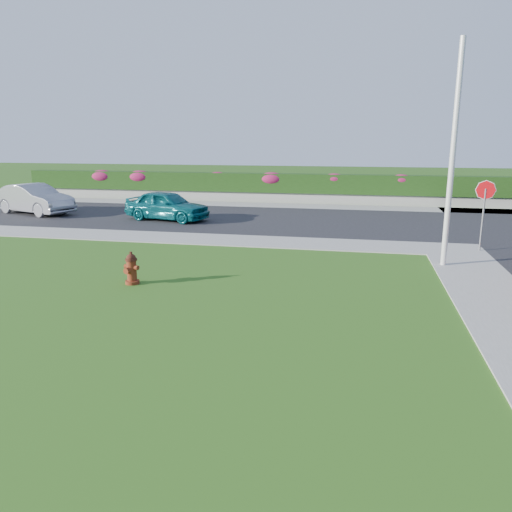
% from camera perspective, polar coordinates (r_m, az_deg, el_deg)
% --- Properties ---
extents(ground, '(120.00, 120.00, 0.00)m').
position_cam_1_polar(ground, '(10.18, -10.85, -8.52)').
color(ground, black).
rests_on(ground, ground).
extents(street_far, '(26.00, 8.00, 0.04)m').
position_cam_1_polar(street_far, '(24.60, -9.31, 4.47)').
color(street_far, black).
rests_on(street_far, ground).
extents(sidewalk_far, '(24.00, 2.00, 0.04)m').
position_cam_1_polar(sidewalk_far, '(20.53, -16.88, 2.32)').
color(sidewalk_far, gray).
rests_on(sidewalk_far, ground).
extents(curb_corner, '(2.00, 2.00, 0.04)m').
position_cam_1_polar(curb_corner, '(18.38, 21.64, 0.70)').
color(curb_corner, gray).
rests_on(curb_corner, ground).
extents(sidewalk_beyond, '(34.00, 2.00, 0.04)m').
position_cam_1_polar(sidewalk_beyond, '(28.34, 1.95, 5.80)').
color(sidewalk_beyond, gray).
rests_on(sidewalk_beyond, ground).
extents(retaining_wall, '(34.00, 0.40, 0.60)m').
position_cam_1_polar(retaining_wall, '(29.78, 2.44, 6.70)').
color(retaining_wall, gray).
rests_on(retaining_wall, ground).
extents(hedge, '(32.00, 0.90, 1.10)m').
position_cam_1_polar(hedge, '(29.79, 2.49, 8.35)').
color(hedge, black).
rests_on(hedge, retaining_wall).
extents(fire_hydrant, '(0.45, 0.43, 0.86)m').
position_cam_1_polar(fire_hydrant, '(13.46, -14.05, -1.42)').
color(fire_hydrant, '#58200D').
rests_on(fire_hydrant, ground).
extents(sedan_teal, '(4.24, 2.47, 1.35)m').
position_cam_1_polar(sedan_teal, '(23.42, -10.14, 5.72)').
color(sedan_teal, '#0D5D64').
rests_on(sedan_teal, street_far).
extents(sedan_silver, '(4.72, 2.93, 1.47)m').
position_cam_1_polar(sedan_silver, '(27.38, -24.01, 5.98)').
color(sedan_silver, '#95969C').
rests_on(sedan_silver, street_far).
extents(utility_pole, '(0.16, 0.16, 6.44)m').
position_cam_1_polar(utility_pole, '(15.56, 21.55, 10.51)').
color(utility_pole, silver).
rests_on(utility_pole, ground).
extents(stop_sign, '(0.66, 0.06, 2.40)m').
position_cam_1_polar(stop_sign, '(18.22, 24.68, 5.91)').
color(stop_sign, slate).
rests_on(stop_sign, ground).
extents(flower_clump_a, '(1.54, 0.99, 0.77)m').
position_cam_1_polar(flower_clump_a, '(33.34, -17.14, 8.73)').
color(flower_clump_a, '#A11B4B').
rests_on(flower_clump_a, hedge).
extents(flower_clump_b, '(1.52, 0.98, 0.76)m').
position_cam_1_polar(flower_clump_b, '(32.21, -13.13, 8.84)').
color(flower_clump_b, '#A11B4B').
rests_on(flower_clump_b, hedge).
extents(flower_clump_c, '(1.09, 0.70, 0.54)m').
position_cam_1_polar(flower_clump_c, '(30.46, -4.42, 9.06)').
color(flower_clump_c, '#A11B4B').
rests_on(flower_clump_c, hedge).
extents(flower_clump_d, '(1.51, 0.97, 0.76)m').
position_cam_1_polar(flower_clump_d, '(29.73, 1.79, 8.83)').
color(flower_clump_d, '#A11B4B').
rests_on(flower_clump_d, hedge).
extents(flower_clump_e, '(1.19, 0.76, 0.59)m').
position_cam_1_polar(flower_clump_e, '(29.32, 8.93, 8.74)').
color(flower_clump_e, '#A11B4B').
rests_on(flower_clump_e, hedge).
extents(flower_clump_f, '(1.18, 0.76, 0.59)m').
position_cam_1_polar(flower_clump_f, '(29.37, 16.27, 8.38)').
color(flower_clump_f, '#A11B4B').
rests_on(flower_clump_f, hedge).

